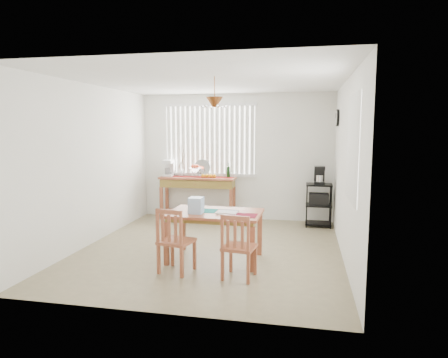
% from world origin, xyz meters
% --- Properties ---
extents(ground, '(4.00, 4.50, 0.01)m').
position_xyz_m(ground, '(0.00, 0.00, -0.01)').
color(ground, gray).
extents(room_shell, '(4.20, 4.70, 2.70)m').
position_xyz_m(room_shell, '(0.00, 0.02, 1.69)').
color(room_shell, white).
rests_on(room_shell, ground).
extents(sideboard, '(1.58, 0.44, 0.89)m').
position_xyz_m(sideboard, '(-0.75, 2.01, 0.67)').
color(sideboard, '#A45637').
rests_on(sideboard, ground).
extents(sideboard_items, '(1.50, 0.37, 0.68)m').
position_xyz_m(sideboard_items, '(-1.00, 2.02, 1.02)').
color(sideboard_items, maroon).
rests_on(sideboard_items, sideboard).
extents(wire_cart, '(0.49, 0.39, 0.83)m').
position_xyz_m(wire_cart, '(1.70, 1.87, 0.50)').
color(wire_cart, black).
rests_on(wire_cart, ground).
extents(cart_items, '(0.20, 0.23, 0.34)m').
position_xyz_m(cart_items, '(1.70, 1.88, 0.99)').
color(cart_items, black).
rests_on(cart_items, wire_cart).
extents(dining_table, '(1.33, 0.87, 0.71)m').
position_xyz_m(dining_table, '(0.18, -0.48, 0.62)').
color(dining_table, '#A45637').
rests_on(dining_table, ground).
extents(table_items, '(1.01, 0.49, 0.23)m').
position_xyz_m(table_items, '(0.05, -0.59, 0.79)').
color(table_items, '#157A73').
rests_on(table_items, dining_table).
extents(chair_left, '(0.48, 0.48, 0.87)m').
position_xyz_m(chair_left, '(-0.22, -1.09, 0.43)').
color(chair_left, '#A45637').
rests_on(chair_left, ground).
extents(chair_right, '(0.44, 0.44, 0.84)m').
position_xyz_m(chair_right, '(0.63, -1.14, 0.41)').
color(chair_right, '#A45637').
rests_on(chair_right, ground).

